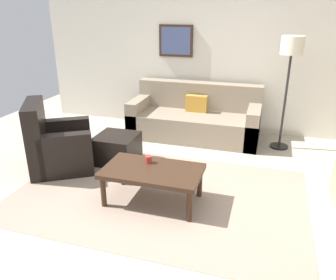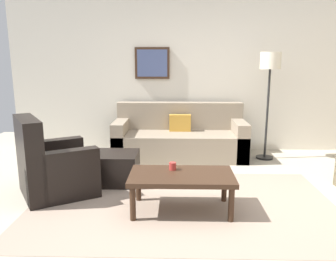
% 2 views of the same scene
% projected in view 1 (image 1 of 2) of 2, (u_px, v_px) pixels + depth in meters
% --- Properties ---
extents(ground_plane, '(8.00, 8.00, 0.00)m').
position_uv_depth(ground_plane, '(159.00, 194.00, 4.02)').
color(ground_plane, '#B2A893').
extents(rear_partition, '(6.00, 0.12, 2.80)m').
position_uv_depth(rear_partition, '(205.00, 49.00, 5.81)').
color(rear_partition, silver).
rests_on(rear_partition, ground_plane).
extents(area_rug, '(3.39, 2.20, 0.01)m').
position_uv_depth(area_rug, '(159.00, 194.00, 4.01)').
color(area_rug, gray).
rests_on(area_rug, ground_plane).
extents(couch_main, '(2.14, 0.93, 0.88)m').
position_uv_depth(couch_main, '(196.00, 119.00, 5.77)').
color(couch_main, gray).
rests_on(couch_main, ground_plane).
extents(armchair_leather, '(1.10, 1.10, 0.95)m').
position_uv_depth(armchair_leather, '(56.00, 147.00, 4.57)').
color(armchair_leather, black).
rests_on(armchair_leather, ground_plane).
extents(ottoman, '(0.56, 0.56, 0.40)m').
position_uv_depth(ottoman, '(117.00, 148.00, 4.81)').
color(ottoman, black).
rests_on(ottoman, ground_plane).
extents(coffee_table, '(1.10, 0.64, 0.41)m').
position_uv_depth(coffee_table, '(152.00, 173.00, 3.75)').
color(coffee_table, '#382316').
rests_on(coffee_table, ground_plane).
extents(cup, '(0.08, 0.08, 0.08)m').
position_uv_depth(cup, '(148.00, 159.00, 3.87)').
color(cup, '#B2332D').
rests_on(cup, coffee_table).
extents(lamp_standing, '(0.32, 0.32, 1.71)m').
position_uv_depth(lamp_standing, '(291.00, 57.00, 4.84)').
color(lamp_standing, black).
rests_on(lamp_standing, ground_plane).
extents(framed_artwork, '(0.60, 0.04, 0.54)m').
position_uv_depth(framed_artwork, '(176.00, 41.00, 5.81)').
color(framed_artwork, '#382316').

